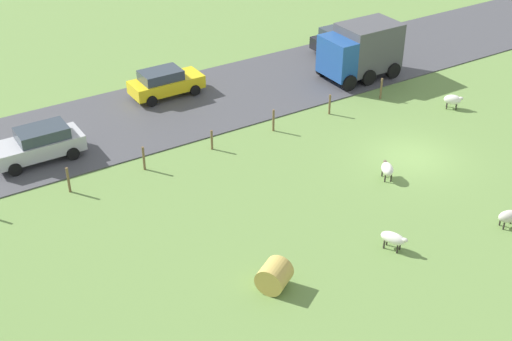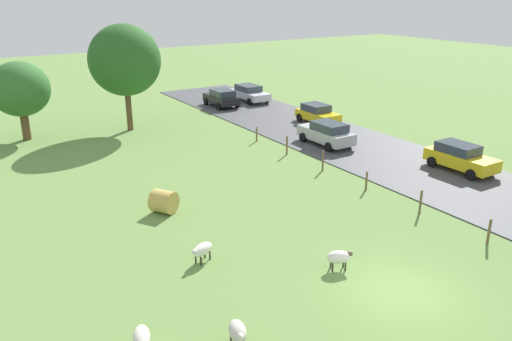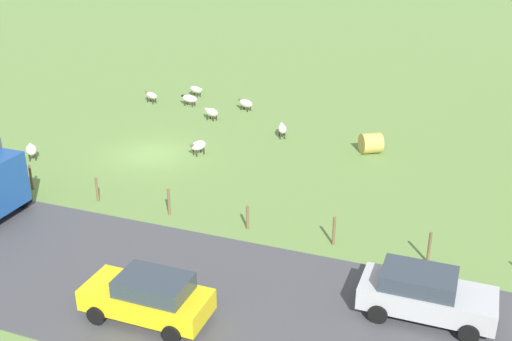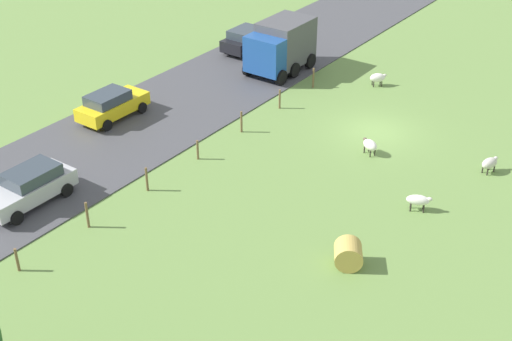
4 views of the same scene
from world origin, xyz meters
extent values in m
plane|color=#6B8E47|center=(0.00, 0.00, 0.00)|extent=(160.00, 160.00, 0.00)
cube|color=#47474C|center=(11.12, 0.00, 0.03)|extent=(8.00, 80.00, 0.06)
ellipsoid|color=white|center=(-0.89, 2.44, 0.54)|extent=(1.06, 0.87, 0.52)
ellipsoid|color=brown|center=(-0.49, 2.25, 0.66)|extent=(0.31, 0.28, 0.20)
cylinder|color=#2D2823|center=(-0.60, 2.46, 0.17)|extent=(0.07, 0.07, 0.35)
cylinder|color=#2D2823|center=(-0.72, 2.20, 0.17)|extent=(0.07, 0.07, 0.35)
cylinder|color=#2D2823|center=(-1.06, 2.68, 0.17)|extent=(0.07, 0.07, 0.35)
cylinder|color=#2D2823|center=(-1.18, 2.42, 0.17)|extent=(0.07, 0.07, 0.35)
ellipsoid|color=beige|center=(-6.53, 0.66, 0.52)|extent=(0.80, 1.08, 0.54)
ellipsoid|color=silver|center=(-6.67, 0.22, 0.64)|extent=(0.25, 0.30, 0.20)
cylinder|color=#2D2823|center=(-6.47, 0.36, 0.16)|extent=(0.07, 0.07, 0.32)
cylinder|color=#2D2823|center=(-6.75, 0.45, 0.16)|extent=(0.07, 0.07, 0.32)
cylinder|color=#2D2823|center=(-6.31, 0.86, 0.16)|extent=(0.07, 0.07, 0.32)
cylinder|color=#2D2823|center=(-6.59, 0.95, 0.16)|extent=(0.07, 0.07, 0.32)
ellipsoid|color=white|center=(-5.10, 5.86, 0.55)|extent=(1.15, 0.86, 0.48)
ellipsoid|color=silver|center=(-5.56, 5.65, 0.66)|extent=(0.31, 0.27, 0.20)
cylinder|color=#2D2823|center=(-5.31, 5.62, 0.18)|extent=(0.07, 0.07, 0.37)
cylinder|color=#2D2823|center=(-5.42, 5.86, 0.18)|extent=(0.07, 0.07, 0.37)
cylinder|color=#2D2823|center=(-4.78, 5.85, 0.18)|extent=(0.07, 0.07, 0.37)
cylinder|color=#2D2823|center=(-4.89, 6.09, 0.18)|extent=(0.07, 0.07, 0.37)
ellipsoid|color=white|center=(2.88, -5.70, 0.54)|extent=(1.07, 1.06, 0.56)
ellipsoid|color=silver|center=(2.55, -6.01, 0.67)|extent=(0.31, 0.31, 0.20)
cylinder|color=#2D2823|center=(2.80, -5.99, 0.17)|extent=(0.07, 0.07, 0.33)
cylinder|color=#2D2823|center=(2.58, -5.77, 0.17)|extent=(0.07, 0.07, 0.33)
cylinder|color=#2D2823|center=(3.17, -5.63, 0.17)|extent=(0.07, 0.07, 0.33)
cylinder|color=#2D2823|center=(2.96, -5.41, 0.17)|extent=(0.07, 0.07, 0.33)
cylinder|color=tan|center=(-4.52, 11.21, 0.57)|extent=(1.55, 1.54, 1.13)
cylinder|color=brown|center=(5.99, -3.15, 0.64)|extent=(0.12, 0.12, 1.27)
cylinder|color=brown|center=(5.99, 0.58, 0.59)|extent=(0.12, 0.12, 1.17)
cylinder|color=brown|center=(5.99, 4.30, 0.62)|extent=(0.12, 0.12, 1.23)
cylinder|color=brown|center=(5.99, 8.03, 0.54)|extent=(0.12, 0.12, 1.07)
cylinder|color=brown|center=(5.99, 11.75, 0.62)|extent=(0.12, 0.12, 1.24)
cylinder|color=brown|center=(5.99, 15.47, 0.64)|extent=(0.12, 0.12, 1.28)
cylinder|color=brown|center=(5.99, 19.20, 0.54)|extent=(0.12, 0.12, 1.08)
cube|color=#1E4C99|center=(9.05, -2.23, 1.69)|extent=(2.55, 1.20, 2.30)
cube|color=#4C4C51|center=(9.05, -4.60, 1.94)|extent=(2.55, 3.55, 2.79)
cylinder|color=black|center=(7.78, -2.23, 0.54)|extent=(0.30, 0.96, 0.96)
cylinder|color=black|center=(10.32, -2.23, 0.54)|extent=(0.30, 0.96, 0.96)
cylinder|color=black|center=(7.78, -3.71, 0.54)|extent=(0.30, 0.96, 0.96)
cylinder|color=black|center=(10.32, -3.71, 0.54)|extent=(0.30, 0.96, 0.96)
cylinder|color=black|center=(7.78, -5.66, 0.54)|extent=(0.30, 0.96, 0.96)
cylinder|color=black|center=(10.32, -5.66, 0.54)|extent=(0.30, 0.96, 0.96)
cube|color=yellow|center=(12.90, 7.18, 0.75)|extent=(1.76, 4.23, 0.74)
cube|color=#333D47|center=(12.90, 7.50, 1.40)|extent=(1.55, 2.33, 0.56)
cylinder|color=black|center=(13.78, 5.81, 0.38)|extent=(0.22, 0.64, 0.64)
cylinder|color=black|center=(12.02, 5.81, 0.38)|extent=(0.22, 0.64, 0.64)
cylinder|color=black|center=(13.78, 8.56, 0.38)|extent=(0.22, 0.64, 0.64)
cylinder|color=black|center=(12.02, 8.56, 0.38)|extent=(0.22, 0.64, 0.64)
cube|color=#B7B7BC|center=(9.56, 15.77, 0.76)|extent=(1.81, 4.36, 0.77)
cube|color=#333D47|center=(9.56, 15.45, 1.43)|extent=(1.60, 2.40, 0.56)
cylinder|color=black|center=(8.66, 17.19, 0.38)|extent=(0.22, 0.64, 0.64)
cylinder|color=black|center=(8.66, 14.36, 0.38)|extent=(0.22, 0.64, 0.64)
cylinder|color=black|center=(10.47, 14.36, 0.38)|extent=(0.22, 0.64, 0.64)
cube|color=black|center=(12.99, -5.81, 0.77)|extent=(1.80, 4.09, 0.78)
cube|color=#333D47|center=(12.99, -5.51, 1.44)|extent=(1.58, 2.25, 0.56)
cylinder|color=black|center=(13.89, -7.14, 0.38)|extent=(0.22, 0.64, 0.64)
cylinder|color=black|center=(12.09, -7.14, 0.38)|extent=(0.22, 0.64, 0.64)
cylinder|color=black|center=(13.89, -4.48, 0.38)|extent=(0.22, 0.64, 0.64)
cylinder|color=black|center=(12.09, -4.48, 0.38)|extent=(0.22, 0.64, 0.64)
camera|label=1|loc=(-21.13, 22.46, 17.39)|focal=48.69mm
camera|label=2|loc=(-13.10, -10.74, 10.48)|focal=35.88mm
camera|label=3|loc=(27.31, 16.47, 12.63)|focal=43.10mm
camera|label=4|loc=(-14.69, 31.69, 17.74)|focal=49.31mm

